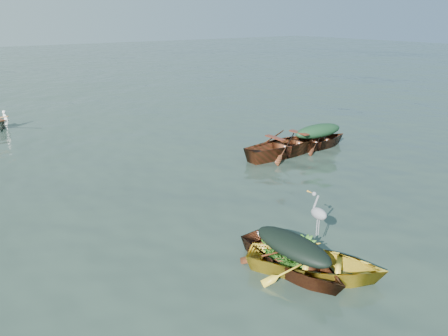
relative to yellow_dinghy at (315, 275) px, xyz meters
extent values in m
plane|color=#2B3D33|center=(1.67, 3.12, 0.00)|extent=(140.00, 140.00, 0.00)
imported|color=yellow|center=(0.00, 0.00, 0.00)|extent=(3.19, 3.56, 0.92)
imported|color=#532D13|center=(-0.27, 0.38, 0.00)|extent=(1.44, 3.46, 0.83)
imported|color=#44240F|center=(6.48, 6.02, 0.00)|extent=(4.07, 1.40, 0.92)
imported|color=maroon|center=(4.93, 6.07, 0.00)|extent=(5.00, 1.65, 1.20)
ellipsoid|color=black|center=(-0.27, 0.38, 0.62)|extent=(0.79, 1.90, 0.40)
ellipsoid|color=#14321A|center=(6.48, 6.02, 0.72)|extent=(2.24, 0.77, 0.52)
imported|color=#34671B|center=(-0.31, 0.45, 0.76)|extent=(1.10, 1.14, 0.60)
camera|label=1|loc=(-5.78, -5.02, 4.88)|focal=35.00mm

